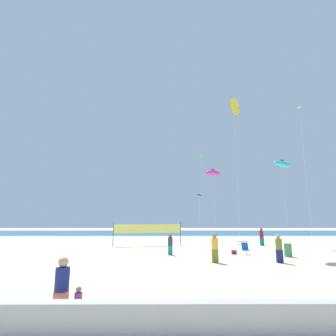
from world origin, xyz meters
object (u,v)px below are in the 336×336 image
at_px(beach_handbag, 234,252).
at_px(toddler_figure, 78,303).
at_px(volleyball_net, 148,230).
at_px(beachgoer_charcoal_shirt, 170,243).
at_px(folding_beach_chair, 245,248).
at_px(kite_magenta_inflatable, 213,173).
at_px(beachgoer_mustard_shirt, 215,247).
at_px(mother_figure, 62,286).
at_px(beachgoer_olive_shirt, 279,247).
at_px(beachgoer_maroon_shirt, 262,236).
at_px(trash_barrel, 288,250).
at_px(kite_black_diamond, 199,195).
at_px(kite_yellow_delta, 233,107).
at_px(kite_green_diamond, 201,157).
at_px(kite_cyan_inflatable, 282,164).
at_px(kite_yellow_diamond, 300,113).

bearing_deg(beach_handbag, toddler_figure, -119.15).
bearing_deg(toddler_figure, volleyball_net, 56.14).
distance_m(beachgoer_charcoal_shirt, folding_beach_chair, 5.95).
bearing_deg(kite_magenta_inflatable, beachgoer_mustard_shirt, -100.22).
height_order(mother_figure, volleyball_net, volleyball_net).
xyz_separation_m(beachgoer_olive_shirt, volleyball_net, (-9.17, 10.85, 0.68)).
bearing_deg(beachgoer_charcoal_shirt, mother_figure, -93.17).
bearing_deg(mother_figure, beachgoer_maroon_shirt, 39.92).
distance_m(toddler_figure, trash_barrel, 16.94).
xyz_separation_m(kite_magenta_inflatable, kite_black_diamond, (-2.11, -0.27, -3.24)).
height_order(mother_figure, kite_yellow_delta, kite_yellow_delta).
relative_size(mother_figure, kite_green_diamond, 0.15).
height_order(mother_figure, kite_cyan_inflatable, kite_cyan_inflatable).
xyz_separation_m(beachgoer_maroon_shirt, trash_barrel, (-1.00, -8.28, -0.48)).
xyz_separation_m(toddler_figure, volleyball_net, (0.50, 20.65, 1.13)).
height_order(beachgoer_maroon_shirt, folding_beach_chair, beachgoer_maroon_shirt).
height_order(toddler_figure, kite_yellow_diamond, kite_yellow_diamond).
bearing_deg(beachgoer_olive_shirt, folding_beach_chair, 27.33).
xyz_separation_m(toddler_figure, folding_beach_chair, (8.67, 13.85, -0.03)).
bearing_deg(kite_black_diamond, kite_green_diamond, -88.72).
height_order(toddler_figure, kite_black_diamond, kite_black_diamond).
relative_size(toddler_figure, trash_barrel, 0.98).
xyz_separation_m(kite_yellow_diamond, kite_magenta_inflatable, (-5.70, 14.81, -3.18)).
height_order(trash_barrel, kite_magenta_inflatable, kite_magenta_inflatable).
distance_m(volleyball_net, kite_cyan_inflatable, 16.16).
bearing_deg(kite_yellow_delta, volleyball_net, 152.53).
distance_m(beachgoer_olive_shirt, kite_cyan_inflatable, 14.21).
distance_m(mother_figure, folding_beach_chair, 16.54).
xyz_separation_m(beach_handbag, kite_magenta_inflatable, (1.48, 16.48, 9.16)).
height_order(beachgoer_charcoal_shirt, kite_cyan_inflatable, kite_cyan_inflatable).
xyz_separation_m(mother_figure, beach_handbag, (8.29, 13.85, -0.76)).
height_order(beachgoer_maroon_shirt, kite_magenta_inflatable, kite_magenta_inflatable).
height_order(beachgoer_charcoal_shirt, folding_beach_chair, beachgoer_charcoal_shirt).
height_order(beachgoer_maroon_shirt, beachgoer_mustard_shirt, beachgoer_mustard_shirt).
height_order(beach_handbag, kite_cyan_inflatable, kite_cyan_inflatable).
relative_size(beachgoer_charcoal_shirt, kite_green_diamond, 0.14).
bearing_deg(beachgoer_maroon_shirt, trash_barrel, -172.26).
bearing_deg(kite_yellow_diamond, mother_figure, -134.90).
height_order(folding_beach_chair, beach_handbag, folding_beach_chair).
distance_m(beach_handbag, kite_green_diamond, 17.99).
height_order(beachgoer_maroon_shirt, trash_barrel, beachgoer_maroon_shirt).
bearing_deg(kite_yellow_diamond, beach_handbag, -166.88).
relative_size(beach_handbag, kite_yellow_delta, 0.03).
bearing_deg(beachgoer_olive_shirt, kite_black_diamond, 20.49).
distance_m(toddler_figure, beachgoer_charcoal_shirt, 13.83).
distance_m(mother_figure, trash_barrel, 17.23).
bearing_deg(beachgoer_charcoal_shirt, trash_barrel, 3.51).
xyz_separation_m(beachgoer_charcoal_shirt, kite_magenta_inflatable, (6.52, 16.88, 8.45)).
height_order(mother_figure, beachgoer_maroon_shirt, beachgoer_maroon_shirt).
distance_m(beachgoer_mustard_shirt, beach_handbag, 4.68).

